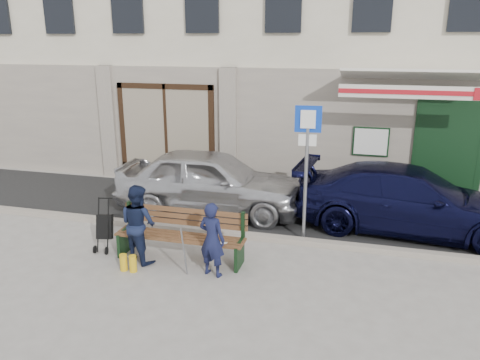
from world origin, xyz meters
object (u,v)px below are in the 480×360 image
(man, at_px, (212,239))
(woman, at_px, (138,224))
(parking_sign, at_px, (307,152))
(stroller, at_px, (105,228))
(car_navy, at_px, (409,200))
(bench, at_px, (178,236))
(car_silver, at_px, (211,181))

(man, bearing_deg, woman, 6.81)
(parking_sign, bearing_deg, stroller, -162.93)
(woman, bearing_deg, car_navy, -126.81)
(car_navy, xyz_separation_m, man, (-3.36, -2.94, -0.03))
(man, relative_size, stroller, 1.30)
(stroller, bearing_deg, man, -23.05)
(bench, distance_m, woman, 0.74)
(car_navy, xyz_separation_m, parking_sign, (-2.04, -1.09, 1.14))
(bench, xyz_separation_m, stroller, (-1.50, 0.02, -0.01))
(car_silver, distance_m, man, 3.11)
(car_silver, xyz_separation_m, bench, (0.21, -2.53, -0.29))
(car_silver, distance_m, woman, 2.80)
(car_silver, xyz_separation_m, car_navy, (4.36, -0.00, -0.06))
(car_navy, height_order, bench, car_navy)
(stroller, bearing_deg, parking_sign, 9.03)
(car_silver, bearing_deg, woman, 169.05)
(woman, distance_m, stroller, 0.93)
(car_navy, distance_m, stroller, 6.19)
(parking_sign, relative_size, woman, 1.88)
(woman, relative_size, stroller, 1.43)
(parking_sign, xyz_separation_m, bench, (-2.11, -1.44, -1.36))
(parking_sign, relative_size, stroller, 2.69)
(woman, bearing_deg, parking_sign, -125.51)
(car_silver, distance_m, parking_sign, 2.78)
(woman, xyz_separation_m, stroller, (-0.85, 0.25, -0.27))
(car_navy, bearing_deg, bench, 126.11)
(car_navy, bearing_deg, car_silver, 94.76)
(parking_sign, distance_m, stroller, 4.12)
(car_silver, distance_m, car_navy, 4.36)
(car_silver, relative_size, bench, 1.82)
(stroller, bearing_deg, car_navy, 11.48)
(bench, relative_size, stroller, 2.38)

